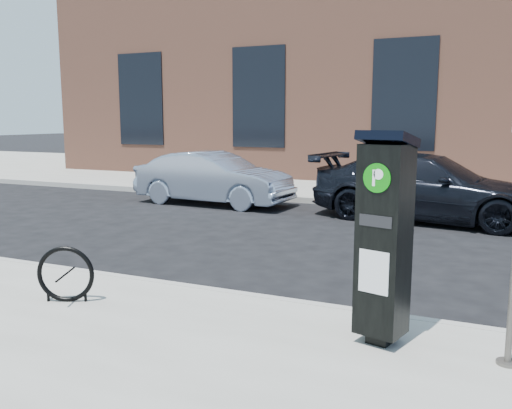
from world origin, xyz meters
The scene contains 9 objects.
ground centered at (0.00, 0.00, 0.00)m, with size 120.00×120.00×0.00m, color black.
sidewalk_far centered at (0.00, 14.00, 0.07)m, with size 60.00×12.00×0.15m, color gray.
curb_near centered at (0.00, -0.02, 0.07)m, with size 60.00×0.12×0.16m, color #9E9B93.
curb_far centered at (0.00, 8.02, 0.07)m, with size 60.00×0.12×0.16m, color #9E9B93.
building centered at (0.00, 17.00, 4.15)m, with size 28.00×10.05×8.25m.
parking_kiosk centered at (1.88, -0.82, 1.18)m, with size 0.55×0.51×2.01m.
bike_rack centered at (-1.69, -1.12, 0.47)m, with size 0.63×0.31×0.67m.
car_silver centered at (-4.04, 6.83, 0.70)m, with size 1.48×4.23×1.39m, color #8694AB.
car_dark centered at (1.42, 6.73, 0.74)m, with size 2.08×5.12×1.49m, color black.
Camera 1 is at (2.78, -5.76, 2.26)m, focal length 38.00 mm.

